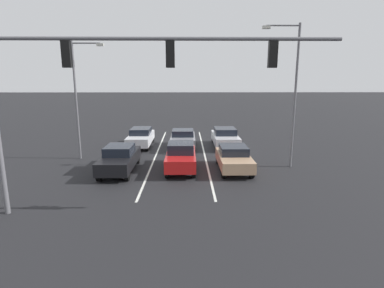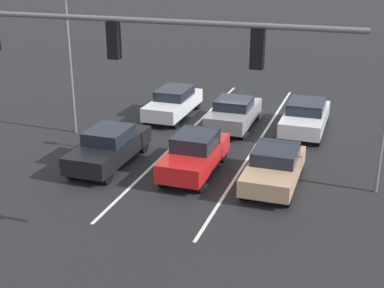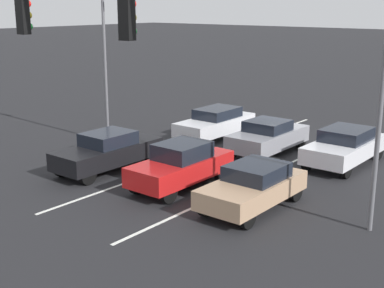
% 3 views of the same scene
% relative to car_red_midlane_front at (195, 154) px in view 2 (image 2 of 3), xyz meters
% --- Properties ---
extents(ground_plane, '(240.00, 240.00, 0.00)m').
position_rel_car_red_midlane_front_xyz_m(ground_plane, '(0.12, -7.48, -0.83)').
color(ground_plane, black).
extents(lane_stripe_left_divider, '(0.12, 18.44, 0.01)m').
position_rel_car_red_midlane_front_xyz_m(lane_stripe_left_divider, '(-1.64, -4.26, -0.83)').
color(lane_stripe_left_divider, silver).
rests_on(lane_stripe_left_divider, ground_plane).
extents(lane_stripe_center_divider, '(0.12, 18.44, 0.01)m').
position_rel_car_red_midlane_front_xyz_m(lane_stripe_center_divider, '(1.88, -4.26, -0.83)').
color(lane_stripe_center_divider, silver).
rests_on(lane_stripe_center_divider, ground_plane).
extents(car_red_midlane_front, '(1.71, 4.25, 1.65)m').
position_rel_car_red_midlane_front_xyz_m(car_red_midlane_front, '(0.00, 0.00, 0.00)').
color(car_red_midlane_front, red).
rests_on(car_red_midlane_front, ground_plane).
extents(car_black_rightlane_front, '(1.76, 4.63, 1.55)m').
position_rel_car_red_midlane_front_xyz_m(car_black_rightlane_front, '(3.59, 0.26, -0.04)').
color(car_black_rightlane_front, black).
rests_on(car_black_rightlane_front, ground_plane).
extents(car_tan_leftlane_front, '(1.81, 4.11, 1.45)m').
position_rel_car_red_midlane_front_xyz_m(car_tan_leftlane_front, '(-3.15, 0.11, -0.08)').
color(car_tan_leftlane_front, tan).
rests_on(car_tan_leftlane_front, ground_plane).
extents(car_silver_rightlane_second, '(1.74, 4.62, 1.49)m').
position_rel_car_red_midlane_front_xyz_m(car_silver_rightlane_second, '(3.40, -6.69, -0.06)').
color(car_silver_rightlane_second, silver).
rests_on(car_silver_rightlane_second, ground_plane).
extents(car_gray_midlane_second, '(1.88, 4.24, 1.49)m').
position_rel_car_red_midlane_front_xyz_m(car_gray_midlane_second, '(-0.04, -5.96, -0.08)').
color(car_gray_midlane_second, gray).
rests_on(car_gray_midlane_second, ground_plane).
extents(car_white_leftlane_second, '(1.89, 4.55, 1.52)m').
position_rel_car_red_midlane_front_xyz_m(car_white_leftlane_second, '(-3.44, -6.42, -0.04)').
color(car_white_leftlane_second, silver).
rests_on(car_white_leftlane_second, ground_plane).
extents(traffic_signal_gantry, '(13.00, 0.37, 7.14)m').
position_rel_car_red_midlane_front_xyz_m(traffic_signal_gantry, '(2.63, 5.95, 4.60)').
color(traffic_signal_gantry, slate).
rests_on(traffic_signal_gantry, ground_plane).
extents(street_lamp_right_shoulder, '(2.11, 0.24, 7.77)m').
position_rel_car_red_midlane_front_xyz_m(street_lamp_right_shoulder, '(6.75, -2.81, 3.68)').
color(street_lamp_right_shoulder, slate).
rests_on(street_lamp_right_shoulder, ground_plane).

